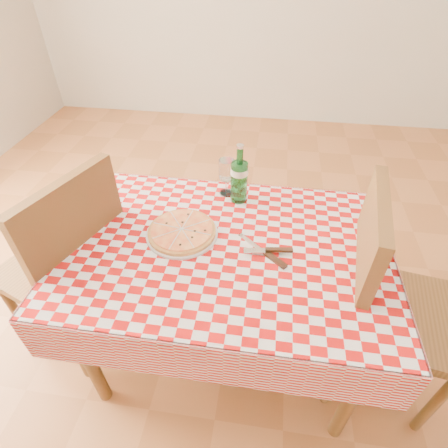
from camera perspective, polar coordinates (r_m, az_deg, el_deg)
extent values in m
plane|color=#A46135|center=(2.00, 0.34, -19.33)|extent=(6.00, 6.00, 0.00)
cube|color=brown|center=(1.42, 0.45, -4.34)|extent=(1.20, 0.80, 0.04)
cylinder|color=brown|center=(1.67, -21.38, -19.63)|extent=(0.06, 0.06, 0.71)
cylinder|color=brown|center=(1.58, 20.27, -24.80)|extent=(0.06, 0.06, 0.71)
cylinder|color=brown|center=(2.03, -13.50, -3.49)|extent=(0.06, 0.06, 0.71)
cylinder|color=brown|center=(1.96, 17.77, -6.59)|extent=(0.06, 0.06, 0.71)
cube|color=#AA0C0A|center=(1.40, 0.45, -3.64)|extent=(1.30, 0.90, 0.01)
cube|color=brown|center=(1.67, 26.77, -12.94)|extent=(0.54, 0.54, 0.04)
cylinder|color=brown|center=(1.73, 17.51, -22.46)|extent=(0.04, 0.04, 0.48)
cylinder|color=brown|center=(1.83, 31.16, -23.80)|extent=(0.04, 0.04, 0.48)
cylinder|color=brown|center=(1.95, 18.30, -12.11)|extent=(0.04, 0.04, 0.48)
cylinder|color=brown|center=(2.04, 29.74, -13.81)|extent=(0.04, 0.04, 0.48)
cube|color=brown|center=(1.43, 21.88, -4.81)|extent=(0.12, 0.47, 0.51)
cube|color=brown|center=(1.84, -25.01, -6.21)|extent=(0.60, 0.60, 0.04)
cylinder|color=brown|center=(1.99, -14.80, -10.00)|extent=(0.04, 0.04, 0.48)
cylinder|color=brown|center=(2.22, -22.82, -5.75)|extent=(0.04, 0.04, 0.48)
cylinder|color=brown|center=(1.85, -23.04, -18.13)|extent=(0.04, 0.04, 0.48)
cylinder|color=brown|center=(2.10, -30.66, -12.48)|extent=(0.04, 0.04, 0.48)
cube|color=brown|center=(1.52, -22.68, -1.90)|extent=(0.20, 0.46, 0.52)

